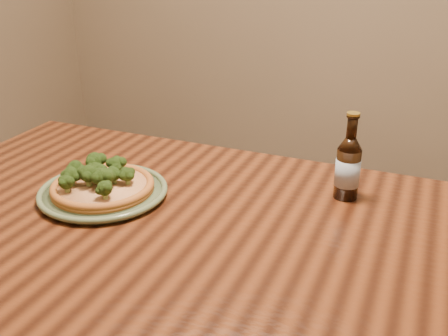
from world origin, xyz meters
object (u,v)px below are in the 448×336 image
at_px(table, 230,282).
at_px(beer_bottle, 348,167).
at_px(plate, 103,192).
at_px(pizza, 101,183).

relative_size(table, beer_bottle, 8.08).
distance_m(plate, pizza, 0.02).
distance_m(pizza, beer_bottle, 0.55).
height_order(plate, beer_bottle, beer_bottle).
relative_size(table, pizza, 6.96).
relative_size(plate, beer_bottle, 1.46).
relative_size(pizza, beer_bottle, 1.16).
relative_size(table, plate, 5.53).
distance_m(table, plate, 0.36).
bearing_deg(table, plate, 168.13).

